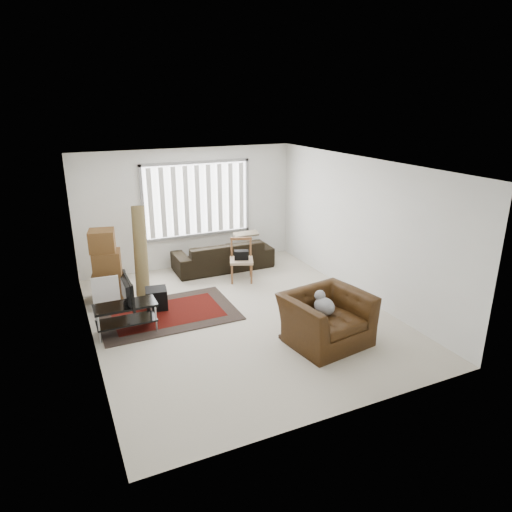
{
  "coord_description": "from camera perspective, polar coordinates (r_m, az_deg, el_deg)",
  "views": [
    {
      "loc": [
        -2.84,
        -6.83,
        3.69
      ],
      "look_at": [
        0.37,
        0.15,
        1.05
      ],
      "focal_mm": 32.0,
      "sensor_mm": 36.0,
      "label": 1
    }
  ],
  "objects": [
    {
      "name": "tv_stand",
      "position": [
        7.89,
        -15.99,
        -6.75
      ],
      "size": [
        1.01,
        0.45,
        0.5
      ],
      "color": "black",
      "rests_on": "ground"
    },
    {
      "name": "armchair",
      "position": [
        7.33,
        8.79,
        -7.34
      ],
      "size": [
        1.4,
        1.27,
        0.93
      ],
      "rotation": [
        0.0,
        0.0,
        0.15
      ],
      "color": "#351E0A",
      "rests_on": "ground"
    },
    {
      "name": "sofa",
      "position": [
        10.42,
        -4.16,
        0.67
      ],
      "size": [
        2.24,
        0.98,
        0.86
      ],
      "primitive_type": "imported",
      "rotation": [
        0.0,
        0.0,
        3.13
      ],
      "color": "black",
      "rests_on": "ground"
    },
    {
      "name": "white_flatpack",
      "position": [
        8.88,
        -18.24,
        -4.43
      ],
      "size": [
        0.49,
        0.19,
        0.62
      ],
      "primitive_type": "cube",
      "rotation": [
        -0.15,
        0.0,
        -0.06
      ],
      "color": "silver",
      "rests_on": "ground"
    },
    {
      "name": "persian_rug",
      "position": [
        8.5,
        -10.95,
        -7.05
      ],
      "size": [
        2.42,
        1.61,
        0.02
      ],
      "color": "black",
      "rests_on": "ground"
    },
    {
      "name": "room",
      "position": [
        8.12,
        -3.24,
        5.18
      ],
      "size": [
        6.0,
        6.02,
        2.71
      ],
      "color": "beige",
      "rests_on": "ground"
    },
    {
      "name": "subwoofer",
      "position": [
        8.66,
        -12.32,
        -5.2
      ],
      "size": [
        0.43,
        0.43,
        0.38
      ],
      "primitive_type": "cube",
      "rotation": [
        0.0,
        0.0,
        -0.16
      ],
      "color": "black",
      "rests_on": "persian_rug"
    },
    {
      "name": "side_chair",
      "position": [
        9.7,
        -1.84,
        -0.27
      ],
      "size": [
        0.63,
        0.63,
        0.9
      ],
      "rotation": [
        0.0,
        0.0,
        -0.38
      ],
      "color": "#9E8467",
      "rests_on": "ground"
    },
    {
      "name": "moving_boxes",
      "position": [
        9.21,
        -18.21,
        -1.35
      ],
      "size": [
        0.65,
        0.61,
        1.38
      ],
      "color": "brown",
      "rests_on": "ground"
    },
    {
      "name": "tv",
      "position": [
        7.74,
        -16.24,
        -4.25
      ],
      "size": [
        0.11,
        0.82,
        0.47
      ],
      "primitive_type": "imported",
      "rotation": [
        0.0,
        0.0,
        1.57
      ],
      "color": "black",
      "rests_on": "tv_stand"
    },
    {
      "name": "rolled_rug",
      "position": [
        9.22,
        -14.23,
        0.6
      ],
      "size": [
        0.45,
        0.86,
        1.75
      ],
      "primitive_type": "cylinder",
      "rotation": [
        -0.33,
        0.0,
        -0.24
      ],
      "color": "brown",
      "rests_on": "ground"
    }
  ]
}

